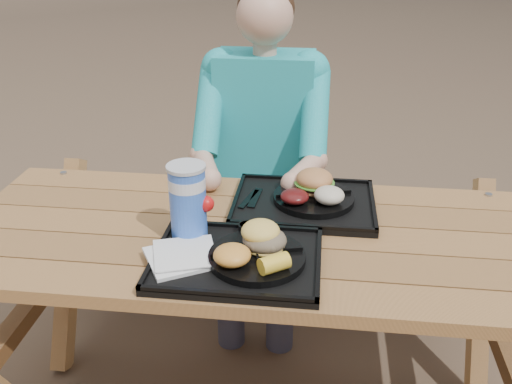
# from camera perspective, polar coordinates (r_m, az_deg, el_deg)

# --- Properties ---
(picnic_table) EXTENTS (1.80, 1.49, 0.75)m
(picnic_table) POSITION_cam_1_polar(r_m,az_deg,el_deg) (1.92, -0.00, -13.69)
(picnic_table) COLOR #999999
(picnic_table) RESTS_ON ground
(tray_near) EXTENTS (0.45, 0.35, 0.02)m
(tray_near) POSITION_cam_1_polar(r_m,az_deg,el_deg) (1.55, -1.92, -6.92)
(tray_near) COLOR black
(tray_near) RESTS_ON picnic_table
(tray_far) EXTENTS (0.45, 0.35, 0.02)m
(tray_far) POSITION_cam_1_polar(r_m,az_deg,el_deg) (1.84, 4.81, -1.25)
(tray_far) COLOR black
(tray_far) RESTS_ON picnic_table
(plate_near) EXTENTS (0.26, 0.26, 0.02)m
(plate_near) POSITION_cam_1_polar(r_m,az_deg,el_deg) (1.53, 0.10, -6.53)
(plate_near) COLOR black
(plate_near) RESTS_ON tray_near
(plate_far) EXTENTS (0.26, 0.26, 0.02)m
(plate_far) POSITION_cam_1_polar(r_m,az_deg,el_deg) (1.84, 5.78, -0.61)
(plate_far) COLOR black
(plate_far) RESTS_ON tray_far
(napkin_stack) EXTENTS (0.23, 0.23, 0.02)m
(napkin_stack) POSITION_cam_1_polar(r_m,az_deg,el_deg) (1.54, -7.60, -6.41)
(napkin_stack) COLOR white
(napkin_stack) RESTS_ON tray_near
(soda_cup) EXTENTS (0.10, 0.10, 0.21)m
(soda_cup) POSITION_cam_1_polar(r_m,az_deg,el_deg) (1.61, -6.82, -1.07)
(soda_cup) COLOR blue
(soda_cup) RESTS_ON tray_near
(condiment_bbq) EXTENTS (0.05, 0.05, 0.03)m
(condiment_bbq) POSITION_cam_1_polar(r_m,az_deg,el_deg) (1.65, -0.89, -3.72)
(condiment_bbq) COLOR black
(condiment_bbq) RESTS_ON tray_near
(condiment_mustard) EXTENTS (0.05, 0.05, 0.03)m
(condiment_mustard) POSITION_cam_1_polar(r_m,az_deg,el_deg) (1.63, 1.01, -4.08)
(condiment_mustard) COLOR yellow
(condiment_mustard) RESTS_ON tray_near
(sandwich) EXTENTS (0.11, 0.11, 0.11)m
(sandwich) POSITION_cam_1_polar(r_m,az_deg,el_deg) (1.52, 0.87, -3.72)
(sandwich) COLOR #F5C856
(sandwich) RESTS_ON plate_near
(mac_cheese) EXTENTS (0.10, 0.10, 0.05)m
(mac_cheese) POSITION_cam_1_polar(r_m,az_deg,el_deg) (1.47, -2.40, -6.32)
(mac_cheese) COLOR gold
(mac_cheese) RESTS_ON plate_near
(corn_cob) EXTENTS (0.11, 0.11, 0.04)m
(corn_cob) POSITION_cam_1_polar(r_m,az_deg,el_deg) (1.44, 1.83, -7.15)
(corn_cob) COLOR yellow
(corn_cob) RESTS_ON plate_near
(cutlery_far) EXTENTS (0.04, 0.14, 0.01)m
(cutlery_far) POSITION_cam_1_polar(r_m,az_deg,el_deg) (1.85, -0.09, -0.60)
(cutlery_far) COLOR black
(cutlery_far) RESTS_ON tray_far
(burger) EXTENTS (0.12, 0.12, 0.11)m
(burger) POSITION_cam_1_polar(r_m,az_deg,el_deg) (1.85, 5.89, 1.74)
(burger) COLOR #BD7742
(burger) RESTS_ON plate_far
(baked_beans) EXTENTS (0.09, 0.09, 0.04)m
(baked_beans) POSITION_cam_1_polar(r_m,az_deg,el_deg) (1.78, 3.88, -0.45)
(baked_beans) COLOR #541011
(baked_beans) RESTS_ON plate_far
(potato_salad) EXTENTS (0.09, 0.09, 0.05)m
(potato_salad) POSITION_cam_1_polar(r_m,az_deg,el_deg) (1.78, 7.34, -0.32)
(potato_salad) COLOR beige
(potato_salad) RESTS_ON plate_far
(diner) EXTENTS (0.48, 0.84, 1.28)m
(diner) POSITION_cam_1_polar(r_m,az_deg,el_deg) (2.36, 0.80, 1.90)
(diner) COLOR teal
(diner) RESTS_ON ground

